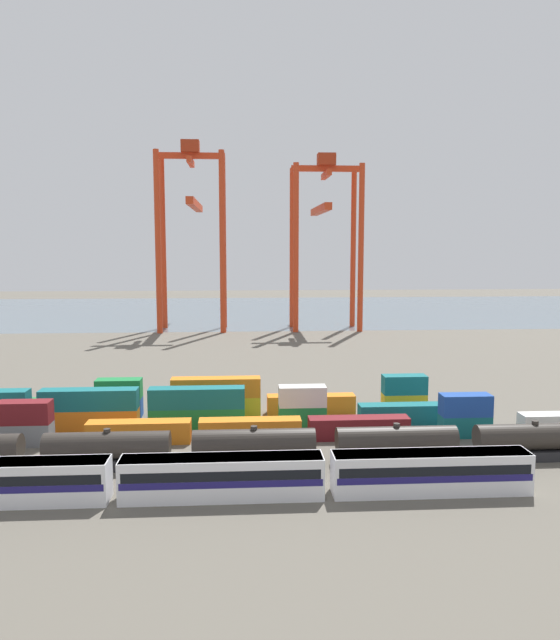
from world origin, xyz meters
The scene contains 28 objects.
ground_plane centered at (0.00, 40.00, 0.00)m, with size 420.00×420.00×0.00m, color #5B564C.
harbour_water centered at (0.00, 147.56, 0.00)m, with size 400.00×110.00×0.01m, color slate.
passenger_train centered at (-7.17, -18.26, 2.14)m, with size 57.41×3.14×3.90m.
freight_tank_row centered at (-4.07, -9.94, 1.99)m, with size 73.61×2.79×4.25m.
shipping_container_0 centered at (-30.44, -1.57, 1.30)m, with size 6.04×2.44×2.60m, color slate.
shipping_container_1 centered at (-30.44, -1.57, 3.90)m, with size 6.04×2.44×2.60m, color maroon.
shipping_container_2 centered at (-17.40, -1.57, 1.30)m, with size 12.10×2.44×2.60m, color orange.
shipping_container_3 centered at (-4.35, -1.57, 1.30)m, with size 12.10×2.44×2.60m, color orange.
shipping_container_4 centered at (8.69, -1.57, 1.30)m, with size 12.10×2.44×2.60m, color maroon.
shipping_container_5 centered at (21.73, -1.57, 1.30)m, with size 6.04×2.44×2.60m, color #146066.
shipping_container_6 centered at (21.73, -1.57, 3.90)m, with size 6.04×2.44×2.60m, color #1C4299.
shipping_container_10 centered at (-24.45, 4.11, 1.30)m, with size 12.10×2.44×2.60m, color orange.
shipping_container_11 centered at (-24.45, 4.11, 3.90)m, with size 12.10×2.44×2.60m, color #146066.
shipping_container_12 centered at (-11.00, 4.11, 1.30)m, with size 12.10×2.44×2.60m, color #197538.
shipping_container_13 centered at (-11.00, 4.11, 3.90)m, with size 12.10×2.44×2.60m, color #146066.
shipping_container_14 centered at (2.45, 4.11, 1.30)m, with size 6.04×2.44×2.60m, color #197538.
shipping_container_15 centered at (2.45, 4.11, 3.90)m, with size 6.04×2.44×2.60m, color silver.
shipping_container_16 centered at (15.89, 4.11, 1.30)m, with size 12.10×2.44×2.60m, color #146066.
shipping_container_17 centered at (-34.91, 9.80, 1.30)m, with size 12.10×2.44×2.60m, color #197538.
shipping_container_18 centered at (-21.86, 9.80, 1.30)m, with size 6.04×2.44×2.60m, color #1C4299.
shipping_container_19 centered at (-21.86, 9.80, 3.90)m, with size 6.04×2.44×2.60m, color #197538.
shipping_container_20 centered at (-8.82, 9.80, 1.30)m, with size 12.10×2.44×2.60m, color gold.
shipping_container_21 centered at (-8.82, 9.80, 3.90)m, with size 12.10×2.44×2.60m, color orange.
shipping_container_22 centered at (4.23, 9.80, 1.30)m, with size 12.10×2.44×2.60m, color orange.
shipping_container_23 centered at (17.28, 9.80, 1.30)m, with size 6.04×2.44×2.60m, color gold.
shipping_container_24 centered at (17.28, 9.80, 3.90)m, with size 6.04×2.44×2.60m, color #146066.
gantry_crane_west centered at (-18.49, 99.79, 30.49)m, with size 18.42×40.40×51.04m.
gantry_crane_central centered at (18.12, 98.98, 28.84)m, with size 19.09×34.71×47.95m.
Camera 1 is at (-5.35, -72.50, 22.96)m, focal length 34.48 mm.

